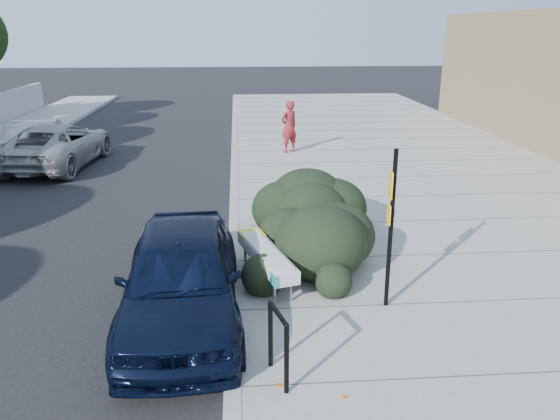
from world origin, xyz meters
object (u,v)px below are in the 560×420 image
Objects in this scene: bench at (266,256)px; sign_post at (390,220)px; suv_silver at (57,145)px; bike_rack at (278,339)px; sedan_navy at (181,276)px; pedestrian at (289,127)px; wagon_silver at (38,139)px.

sign_post is (1.91, -1.00, 0.98)m from bench.
suv_silver is at bearing 107.78° from bench.
sign_post is 13.82m from suv_silver.
sedan_navy reaches higher than bike_rack.
bench is at bearing 74.74° from bike_rack.
sign_post reaches higher than suv_silver.
pedestrian is (1.41, 13.60, 0.35)m from bike_rack.
sign_post reaches higher than wagon_silver.
sign_post is at bearing -3.00° from sedan_navy.
suv_silver reaches higher than bench.
suv_silver is (-6.60, 12.70, -0.01)m from bike_rack.
wagon_silver is at bearing 134.60° from sign_post.
bike_rack is 2.35m from sedan_navy.
pedestrian reaches higher than bike_rack.
wagon_silver is at bearing 114.95° from sedan_navy.
suv_silver is at bearing 134.26° from sign_post.
bench is 2.85m from bike_rack.
bench is at bearing 158.58° from sign_post.
pedestrian is at bearing -167.84° from suv_silver.
wagon_silver reaches higher than bench.
sedan_navy reaches higher than bench.
sedan_navy is at bearing 111.30° from bike_rack.
sedan_navy is at bearing -161.39° from bench.
bike_rack is 14.31m from suv_silver.
suv_silver reaches higher than wagon_silver.
bike_rack is at bearing -129.73° from sign_post.
sign_post is 0.60× the size of wagon_silver.
bike_rack is 0.21× the size of sedan_navy.
bench is 10.85m from pedestrian.
wagon_silver reaches higher than bike_rack.
bench is 11.86m from suv_silver.
bench is 1.17× the size of pedestrian.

